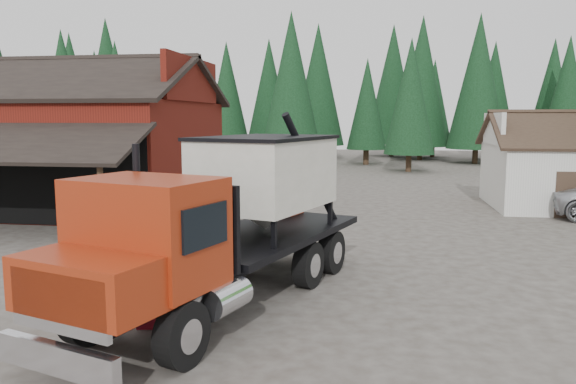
# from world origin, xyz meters

# --- Properties ---
(ground) EXTENTS (120.00, 120.00, 0.00)m
(ground) POSITION_xyz_m (0.00, 0.00, 0.00)
(ground) COLOR #443E35
(ground) RESTS_ON ground
(red_barn) EXTENTS (12.80, 13.63, 7.18)m
(red_barn) POSITION_xyz_m (-11.00, 9.90, 2.69)
(red_barn) COLOR maroon
(red_barn) RESTS_ON ground
(conifer_backdrop) EXTENTS (76.00, 16.00, 16.00)m
(conifer_backdrop) POSITION_xyz_m (0.00, 42.00, 0.00)
(conifer_backdrop) COLOR black
(conifer_backdrop) RESTS_ON ground
(near_pine_a) EXTENTS (4.40, 4.40, 11.40)m
(near_pine_a) POSITION_xyz_m (-22.00, 28.00, 6.39)
(near_pine_a) COLOR #382619
(near_pine_a) RESTS_ON ground
(near_pine_b) EXTENTS (3.96, 3.96, 10.40)m
(near_pine_b) POSITION_xyz_m (6.00, 30.00, 5.89)
(near_pine_b) COLOR #382619
(near_pine_b) RESTS_ON ground
(near_pine_d) EXTENTS (5.28, 5.28, 13.40)m
(near_pine_d) POSITION_xyz_m (-4.00, 34.00, 7.39)
(near_pine_d) COLOR #382619
(near_pine_d) RESTS_ON ground
(feed_truck) EXTENTS (5.50, 10.13, 4.43)m
(feed_truck) POSITION_xyz_m (0.16, -2.97, 2.07)
(feed_truck) COLOR black
(feed_truck) RESTS_ON ground
(equip_box) EXTENTS (0.91, 1.22, 0.60)m
(equip_box) POSITION_xyz_m (-1.07, -4.30, 0.30)
(equip_box) COLOR maroon
(equip_box) RESTS_ON ground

